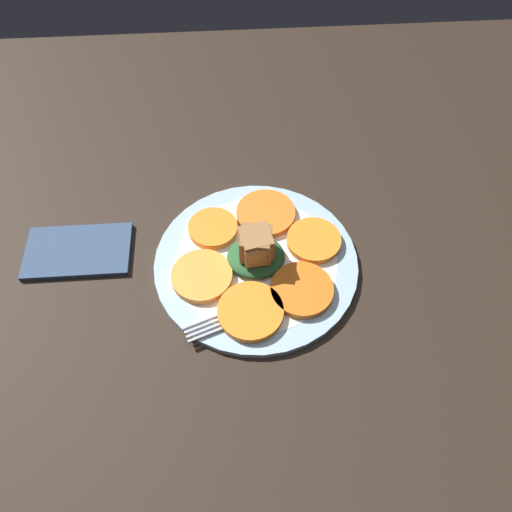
# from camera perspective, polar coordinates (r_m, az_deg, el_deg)

# --- Properties ---
(table_slab) EXTENTS (1.20, 1.20, 0.02)m
(table_slab) POSITION_cam_1_polar(r_m,az_deg,el_deg) (0.72, 0.00, -1.43)
(table_slab) COLOR black
(table_slab) RESTS_ON ground
(plate) EXTENTS (0.29, 0.29, 0.01)m
(plate) POSITION_cam_1_polar(r_m,az_deg,el_deg) (0.70, 0.00, -0.74)
(plate) COLOR #99B7D1
(plate) RESTS_ON table_slab
(carrot_slice_0) EXTENTS (0.08, 0.08, 0.01)m
(carrot_slice_0) POSITION_cam_1_polar(r_m,az_deg,el_deg) (0.67, 5.26, -3.85)
(carrot_slice_0) COLOR orange
(carrot_slice_0) RESTS_ON plate
(carrot_slice_1) EXTENTS (0.08, 0.08, 0.01)m
(carrot_slice_1) POSITION_cam_1_polar(r_m,az_deg,el_deg) (0.72, 6.62, 1.79)
(carrot_slice_1) COLOR orange
(carrot_slice_1) RESTS_ON plate
(carrot_slice_2) EXTENTS (0.09, 0.09, 0.01)m
(carrot_slice_2) POSITION_cam_1_polar(r_m,az_deg,el_deg) (0.74, 1.12, 4.89)
(carrot_slice_2) COLOR orange
(carrot_slice_2) RESTS_ON plate
(carrot_slice_3) EXTENTS (0.07, 0.07, 0.01)m
(carrot_slice_3) POSITION_cam_1_polar(r_m,az_deg,el_deg) (0.73, -4.94, 3.19)
(carrot_slice_3) COLOR orange
(carrot_slice_3) RESTS_ON plate
(carrot_slice_4) EXTENTS (0.08, 0.08, 0.01)m
(carrot_slice_4) POSITION_cam_1_polar(r_m,az_deg,el_deg) (0.68, -6.20, -2.28)
(carrot_slice_4) COLOR orange
(carrot_slice_4) RESTS_ON plate
(carrot_slice_5) EXTENTS (0.09, 0.09, 0.01)m
(carrot_slice_5) POSITION_cam_1_polar(r_m,az_deg,el_deg) (0.65, -0.63, -6.34)
(carrot_slice_5) COLOR orange
(carrot_slice_5) RESTS_ON plate
(center_pile) EXTENTS (0.08, 0.07, 0.06)m
(center_pile) POSITION_cam_1_polar(r_m,az_deg,el_deg) (0.68, 0.07, 0.68)
(center_pile) COLOR #235128
(center_pile) RESTS_ON plate
(fork) EXTENTS (0.18, 0.08, 0.00)m
(fork) POSITION_cam_1_polar(r_m,az_deg,el_deg) (0.65, -0.64, -6.16)
(fork) COLOR #B2B2B7
(fork) RESTS_ON plate
(napkin) EXTENTS (0.15, 0.09, 0.01)m
(napkin) POSITION_cam_1_polar(r_m,az_deg,el_deg) (0.76, -19.67, 0.55)
(napkin) COLOR #334766
(napkin) RESTS_ON table_slab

